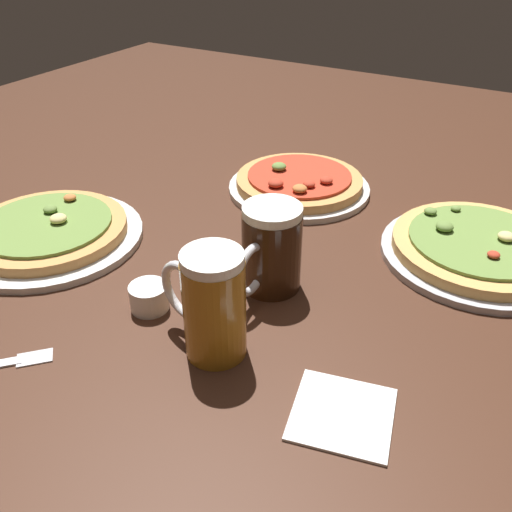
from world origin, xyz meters
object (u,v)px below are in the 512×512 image
at_px(beer_mug_pale, 270,249).
at_px(ramekin_sauce, 149,297).
at_px(pizza_plate_far, 479,248).
at_px(beer_mug_dark, 212,304).
at_px(napkin_folded, 342,413).
at_px(pizza_plate_near, 48,232).
at_px(pizza_plate_side, 299,183).

height_order(beer_mug_pale, ramekin_sauce, beer_mug_pale).
bearing_deg(pizza_plate_far, beer_mug_pale, -136.52).
bearing_deg(ramekin_sauce, beer_mug_dark, -11.40).
distance_m(ramekin_sauce, napkin_folded, 0.32).
distance_m(beer_mug_dark, ramekin_sauce, 0.14).
height_order(pizza_plate_near, pizza_plate_side, same).
relative_size(beer_mug_pale, ramekin_sauce, 2.54).
distance_m(beer_mug_dark, beer_mug_pale, 0.16).
relative_size(beer_mug_dark, napkin_folded, 1.32).
bearing_deg(beer_mug_dark, napkin_folded, -6.03).
distance_m(pizza_plate_near, napkin_folded, 0.60).
xyz_separation_m(pizza_plate_side, napkin_folded, (0.30, -0.49, -0.01)).
relative_size(pizza_plate_near, ramekin_sauce, 5.79).
distance_m(pizza_plate_near, beer_mug_dark, 0.41).
height_order(pizza_plate_side, beer_mug_dark, beer_mug_dark).
xyz_separation_m(beer_mug_pale, ramekin_sauce, (-0.12, -0.13, -0.05)).
xyz_separation_m(pizza_plate_near, beer_mug_dark, (0.40, -0.09, 0.06)).
xyz_separation_m(pizza_plate_far, ramekin_sauce, (-0.38, -0.37, 0.00)).
bearing_deg(ramekin_sauce, napkin_folded, -8.21).
height_order(pizza_plate_near, ramekin_sauce, pizza_plate_near).
distance_m(pizza_plate_near, pizza_plate_far, 0.72).
relative_size(pizza_plate_near, beer_mug_dark, 2.15).
relative_size(pizza_plate_near, pizza_plate_side, 1.14).
xyz_separation_m(pizza_plate_near, beer_mug_pale, (0.39, 0.07, 0.05)).
height_order(pizza_plate_side, napkin_folded, pizza_plate_side).
bearing_deg(pizza_plate_side, napkin_folded, -58.72).
xyz_separation_m(beer_mug_dark, beer_mug_pale, (-0.00, 0.16, -0.01)).
distance_m(pizza_plate_near, beer_mug_pale, 0.40).
bearing_deg(pizza_plate_near, beer_mug_pale, 10.26).
xyz_separation_m(beer_mug_pale, napkin_folded, (0.19, -0.18, -0.06)).
relative_size(pizza_plate_far, ramekin_sauce, 5.69).
relative_size(pizza_plate_side, beer_mug_pale, 2.01).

